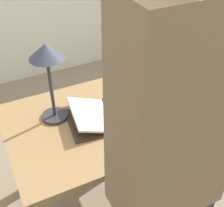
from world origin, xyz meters
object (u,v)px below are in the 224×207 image
Objects in this scene: book_standing_upright at (145,82)px; coffee_mug at (149,91)px; open_book at (112,113)px; reading_lamp at (47,61)px; book_stack_tall at (169,74)px; person_reader at (163,191)px.

book_standing_upright is 2.07× the size of coffee_mug.
book_standing_upright reaches higher than coffee_mug.
open_book is 0.27m from book_standing_upright.
coffee_mug is at bearing -7.39° from reading_lamp.
book_standing_upright is 0.06m from coffee_mug.
reading_lamp is at bearing 172.61° from coffee_mug.
book_standing_upright is at bearing 24.04° from open_book.
book_stack_tall is 2.75× the size of coffee_mug.
book_stack_tall is 0.66× the size of reading_lamp.
book_standing_upright is at bearing -170.33° from book_stack_tall.
reading_lamp is 0.81m from person_reader.
book_standing_upright is 0.80m from person_reader.
coffee_mug is at bearing -34.67° from book_standing_upright.
book_stack_tall reaches higher than coffee_mug.
coffee_mug is (-0.17, -0.05, -0.05)m from book_stack_tall.
coffee_mug is 0.06× the size of person_reader.
book_stack_tall is 0.16× the size of person_reader.
person_reader reaches higher than coffee_mug.
book_stack_tall is (0.44, 0.10, 0.07)m from open_book.
coffee_mug is (0.02, -0.01, -0.06)m from book_standing_upright.
person_reader is at bearing -78.12° from reading_lamp.
open_book is 0.44m from reading_lamp.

